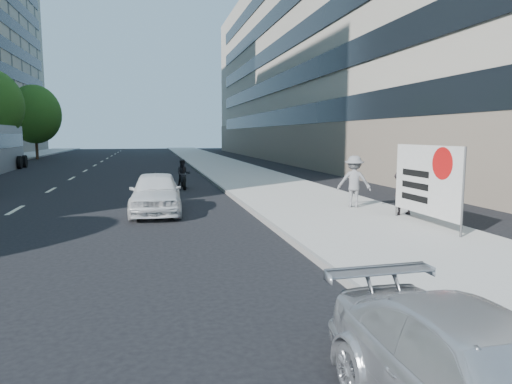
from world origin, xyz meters
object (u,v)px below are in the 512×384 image
object	(u,v)px
jogger	(354,181)
pedestrian_woman	(404,185)
white_sedan_near	(156,192)
motorcycle	(183,175)
protest_banner	(426,180)

from	to	relation	value
jogger	pedestrian_woman	xyz separation A→B (m)	(0.83, -1.78, 0.04)
white_sedan_near	motorcycle	size ratio (longest dim) A/B	2.00
pedestrian_woman	protest_banner	distance (m)	1.71
jogger	motorcycle	size ratio (longest dim) A/B	0.87
jogger	protest_banner	bearing A→B (deg)	122.74
protest_banner	white_sedan_near	distance (m)	8.55
protest_banner	motorcycle	xyz separation A→B (m)	(-5.75, 11.59, -0.76)
jogger	white_sedan_near	xyz separation A→B (m)	(-6.65, 1.20, -0.34)
motorcycle	pedestrian_woman	bearing A→B (deg)	-56.79
protest_banner	pedestrian_woman	bearing A→B (deg)	78.94
jogger	pedestrian_woman	distance (m)	1.97
pedestrian_woman	white_sedan_near	world-z (taller)	pedestrian_woman
protest_banner	white_sedan_near	world-z (taller)	protest_banner
pedestrian_woman	white_sedan_near	xyz separation A→B (m)	(-7.48, 2.98, -0.38)
pedestrian_woman	motorcycle	xyz separation A→B (m)	(-6.08, 9.94, -0.44)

